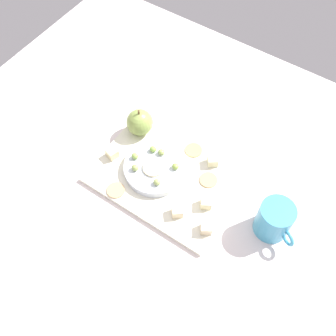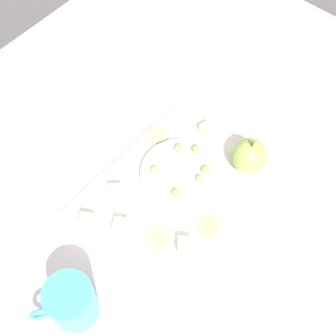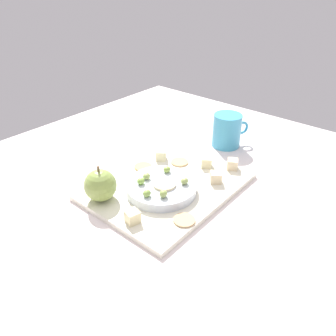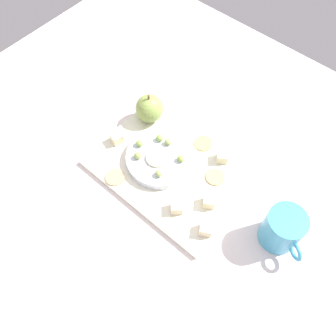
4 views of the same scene
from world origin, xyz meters
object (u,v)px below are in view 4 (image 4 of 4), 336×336
Objects in this scene: cracker_0 at (215,177)px; grape_0 at (138,156)px; cheese_cube_4 at (209,202)px; cracker_2 at (203,143)px; apple_whole at (149,108)px; cheese_cube_0 at (222,157)px; cheese_cube_2 at (206,229)px; platter at (173,167)px; grape_3 at (181,159)px; cheese_cube_3 at (117,138)px; cracker_1 at (115,177)px; cheese_cube_1 at (177,207)px; grape_4 at (168,142)px; grape_5 at (139,143)px; serving_dish at (157,158)px; apple_slice_0 at (157,158)px; cup at (283,229)px; grape_2 at (160,138)px; grape_1 at (159,173)px.

cracker_0 is 2.50× the size of grape_0.
cheese_cube_4 is 7.05cm from cracker_0.
apple_whole is at bearing -171.26° from cracker_2.
cheese_cube_0 and cheese_cube_2 have the same top height.
apple_whole is at bearing 159.88° from cheese_cube_4.
platter is 20.07× the size of grape_3.
apple_whole is at bearing 84.26° from cheese_cube_3.
cracker_0 is 22.95cm from cracker_1.
grape_4 is (-11.85, 10.88, 1.54)cm from cheese_cube_1.
cheese_cube_0 is at bearing 32.75° from grape_5.
grape_4 is (-5.56, -6.61, 2.61)cm from cracker_2.
grape_5 reaches higher than cracker_0.
cracker_0 is (9.34, 3.92, 0.83)cm from platter.
cheese_cube_1 is at bearing -30.29° from serving_dish.
cup reaches higher than apple_slice_0.
cup is (15.43, 3.81, 2.19)cm from cheese_cube_4.
apple_whole is 10.95cm from cheese_cube_3.
apple_whole is at bearing 172.08° from cracker_0.
cup is (41.44, -5.72, -0.03)cm from apple_whole.
cheese_cube_2 is 23.87cm from cracker_1.
cracker_1 is (-8.00, -11.12, 0.83)cm from platter.
cracker_0 is (-2.93, 6.32, -1.07)cm from cheese_cube_4.
grape_2 reaches higher than cheese_cube_4.
grape_0 is 1.00× the size of grape_1.
grape_2 is at bearing -169.52° from grape_4.
cracker_2 is at bearing 66.70° from apple_slice_0.
grape_2 is (8.55, 5.99, 1.55)cm from cheese_cube_3.
grape_5 reaches higher than apple_slice_0.
serving_dish is 16.01cm from cheese_cube_4.
serving_dish is 31.61cm from cup.
cheese_cube_2 is 15.98cm from grape_1.
platter is at bearing 11.52° from grape_5.
grape_3 is at bearing 17.06° from grape_5.
grape_5 reaches higher than cheese_cube_3.
cracker_2 is 2.50× the size of grape_5.
cracker_0 is 13.12cm from grape_1.
cheese_cube_1 is at bearing -13.26° from grape_0.
cracker_1 is 10.60cm from apple_slice_0.
cracker_1 is 2.50× the size of grape_4.
grape_0 is at bearing 79.26° from cracker_1.
grape_1 is 8.73cm from grape_4.
cheese_cube_2 is at bearing -142.55° from cup.
grape_3 is 0.17× the size of cup.
apple_whole is 27.79cm from cheese_cube_4.
apple_slice_0 is (-3.31, 3.04, -0.47)cm from grape_1.
grape_2 is at bearing 82.75° from cracker_1.
apple_whole is 26.46cm from cheese_cube_1.
cheese_cube_3 is 20.95cm from cracker_2.
grape_0 is at bearing -143.73° from grape_3.
apple_slice_0 is (0.38, -0.60, 1.33)cm from serving_dish.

